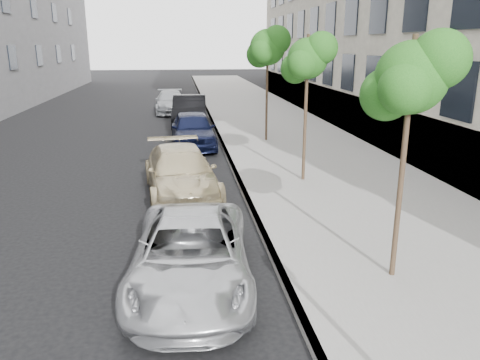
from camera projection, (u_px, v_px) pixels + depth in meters
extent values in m
plane|color=black|center=(232.00, 342.00, 7.00)|extent=(160.00, 160.00, 0.00)
cube|color=gray|center=(256.00, 112.00, 30.37)|extent=(6.40, 72.00, 0.14)
cube|color=#9E9B93|center=(208.00, 113.00, 29.98)|extent=(0.15, 72.00, 0.14)
cylinder|color=#38281C|center=(403.00, 163.00, 8.18)|extent=(0.10, 0.10, 4.32)
sphere|color=#1A5716|center=(411.00, 78.00, 7.77)|extent=(1.22, 1.22, 1.22)
sphere|color=#1A5716|center=(440.00, 59.00, 7.54)|extent=(0.98, 0.98, 0.98)
sphere|color=#1A5716|center=(386.00, 94.00, 8.06)|extent=(0.91, 0.91, 0.91)
cylinder|color=#38281C|center=(306.00, 110.00, 14.35)|extent=(0.10, 0.10, 4.45)
sphere|color=#1A5716|center=(308.00, 58.00, 13.93)|extent=(1.22, 1.22, 1.22)
sphere|color=#1A5716|center=(321.00, 48.00, 13.70)|extent=(0.97, 0.97, 0.97)
sphere|color=#1A5716|center=(295.00, 68.00, 14.21)|extent=(0.91, 0.91, 0.91)
cylinder|color=#38281C|center=(267.00, 87.00, 20.50)|extent=(0.10, 0.10, 4.73)
sphere|color=#1A5716|center=(268.00, 47.00, 20.04)|extent=(1.53, 1.53, 1.53)
sphere|color=#1A5716|center=(277.00, 40.00, 19.81)|extent=(1.23, 1.23, 1.23)
sphere|color=#1A5716|center=(260.00, 54.00, 20.32)|extent=(1.15, 1.15, 1.15)
imported|color=silver|center=(191.00, 254.00, 8.49)|extent=(2.42, 4.71, 1.27)
imported|color=#CABA90|center=(181.00, 173.00, 13.62)|extent=(2.44, 4.98, 1.39)
imported|color=black|center=(193.00, 129.00, 20.14)|extent=(1.94, 4.55, 1.53)
imported|color=black|center=(190.00, 111.00, 25.22)|extent=(1.97, 5.08, 1.65)
imported|color=#9A9EA2|center=(171.00, 102.00, 30.36)|extent=(2.10, 4.85, 1.39)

